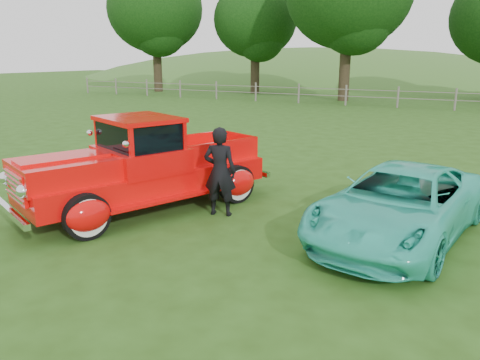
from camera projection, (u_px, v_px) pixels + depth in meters
The scene contains 8 objects.
ground at pixel (163, 231), 7.92m from camera, with size 140.00×140.00×0.00m, color #284913.
distant_hills at pixel (413, 114), 61.74m from camera, with size 116.00×60.00×18.00m.
fence_line at pixel (398, 97), 26.56m from camera, with size 48.00×0.12×1.20m.
tree_far_west at pixel (155, 9), 37.50m from camera, with size 7.60×7.60×9.93m.
tree_mid_west at pixel (255, 20), 35.84m from camera, with size 6.40×6.40×8.46m.
red_pickup at pixel (144, 168), 8.93m from camera, with size 3.56×5.27×1.78m.
teal_sedan at pixel (400, 204), 7.47m from camera, with size 1.91×4.15×1.15m, color #32CAB0.
man at pixel (220, 172), 8.53m from camera, with size 0.60×0.39×1.65m, color black.
Camera 1 is at (4.62, -5.96, 2.87)m, focal length 35.00 mm.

